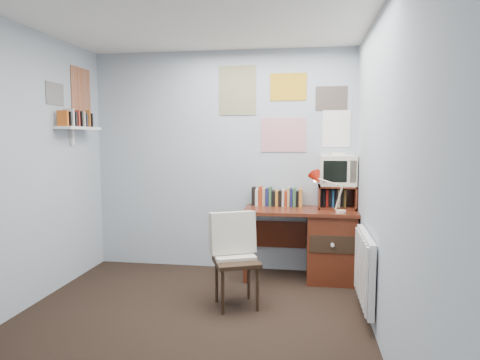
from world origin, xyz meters
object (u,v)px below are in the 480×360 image
at_px(radiator, 365,269).
at_px(wall_shelf, 78,128).
at_px(crt_tv, 338,169).
at_px(desk_chair, 236,262).
at_px(desk_lamp, 341,195).
at_px(tv_riser, 337,197).
at_px(desk, 325,242).

relative_size(radiator, wall_shelf, 1.29).
xyz_separation_m(crt_tv, radiator, (0.16, -1.06, -0.77)).
height_order(desk_chair, desk_lamp, desk_lamp).
height_order(tv_riser, wall_shelf, wall_shelf).
distance_m(desk_chair, crt_tv, 1.58).
height_order(tv_riser, crt_tv, crt_tv).
xyz_separation_m(desk, wall_shelf, (-2.57, -0.38, 1.21)).
height_order(crt_tv, wall_shelf, wall_shelf).
relative_size(desk_chair, crt_tv, 2.22).
bearing_deg(desk, crt_tv, 46.26).
height_order(desk_lamp, wall_shelf, wall_shelf).
bearing_deg(radiator, wall_shelf, 169.11).
bearing_deg(desk, wall_shelf, -171.60).
distance_m(crt_tv, wall_shelf, 2.78).
distance_m(radiator, wall_shelf, 3.15).
distance_m(crt_tv, radiator, 1.32).
distance_m(desk, desk_lamp, 0.59).
xyz_separation_m(radiator, wall_shelf, (-2.86, 0.55, 1.20)).
height_order(radiator, wall_shelf, wall_shelf).
bearing_deg(radiator, desk_chair, 177.15).
relative_size(desk, tv_riser, 3.00).
bearing_deg(desk_chair, wall_shelf, 141.71).
relative_size(desk, desk_chair, 1.46).
distance_m(tv_riser, crt_tv, 0.30).
distance_m(tv_riser, wall_shelf, 2.83).
height_order(desk, crt_tv, crt_tv).
bearing_deg(wall_shelf, radiator, -10.89).
relative_size(desk_lamp, tv_riser, 0.93).
xyz_separation_m(desk, crt_tv, (0.12, 0.13, 0.78)).
bearing_deg(crt_tv, tv_riser, -108.57).
relative_size(desk_lamp, crt_tv, 1.01).
distance_m(desk, crt_tv, 0.80).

